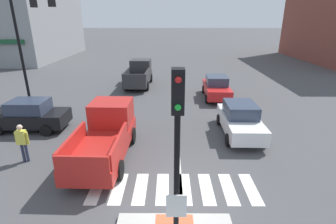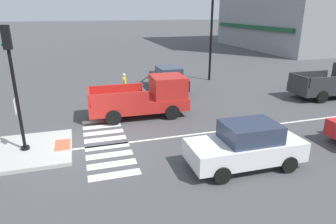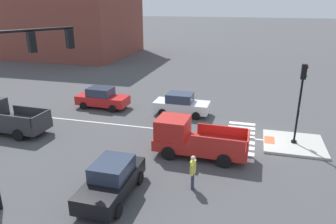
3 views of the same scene
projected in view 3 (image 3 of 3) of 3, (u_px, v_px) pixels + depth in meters
The scene contains 21 objects.
ground_plane at pixel (250, 140), 19.63m from camera, with size 300.00×300.00×0.00m, color #474749.
traffic_island at pixel (293, 144), 18.97m from camera, with size 3.32×3.48×0.15m, color #B2AFA8.
tactile_pad_front at pixel (269, 140), 19.29m from camera, with size 1.10×0.60×0.01m, color #DB5B38.
signal_pole at pixel (300, 97), 18.00m from camera, with size 0.44×0.38×4.72m.
crosswalk_stripe_a at pixel (237, 159), 17.29m from camera, with size 0.44×1.80×0.01m, color silver.
crosswalk_stripe_b at pixel (238, 153), 18.00m from camera, with size 0.44×1.80×0.01m, color silver.
crosswalk_stripe_c at pixel (239, 147), 18.71m from camera, with size 0.44×1.80×0.01m, color silver.
crosswalk_stripe_d at pixel (240, 142), 19.42m from camera, with size 0.44×1.80×0.01m, color silver.
crosswalk_stripe_e at pixel (240, 137), 20.13m from camera, with size 0.44×1.80×0.01m, color silver.
crosswalk_stripe_f at pixel (241, 132), 20.84m from camera, with size 0.44×1.80×0.01m, color silver.
crosswalk_stripe_g at pixel (242, 128), 21.55m from camera, with size 0.44×1.80×0.01m, color silver.
crosswalk_stripe_h at pixel (242, 123), 22.26m from camera, with size 0.44×1.80×0.01m, color silver.
lane_centre_line at pixel (104, 123), 22.33m from camera, with size 0.14×28.00×0.01m, color silver.
traffic_light_mast at pixel (11, 88), 12.28m from camera, with size 3.60×2.25×7.34m.
building_corner_left at pixel (66, 7), 48.54m from camera, with size 16.34×19.84×14.24m.
car_black_cross_left at pixel (112, 180), 13.80m from camera, with size 4.10×1.85×1.64m.
car_white_eastbound_mid at pixel (181, 104), 23.78m from camera, with size 1.89×4.12×1.64m.
car_red_eastbound_far at pixel (102, 98), 25.29m from camera, with size 1.95×4.16×1.64m.
pickup_truck_charcoal_westbound_distant at pixel (3, 118), 20.57m from camera, with size 2.18×5.16×2.08m.
pickup_truck_red_westbound_near at pixel (192, 139), 17.45m from camera, with size 2.17×5.15×2.08m.
pedestrian_at_curb_left at pixel (193, 170), 14.28m from camera, with size 0.55×0.22×1.67m.
Camera 3 is at (-18.62, 0.19, 8.20)m, focal length 33.90 mm.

